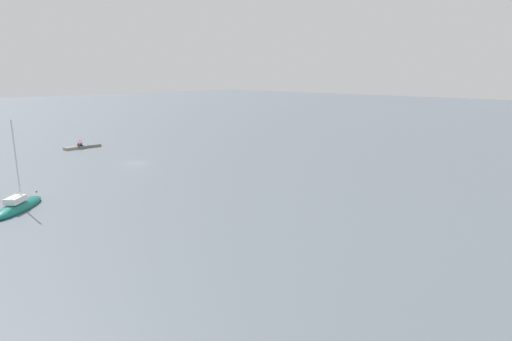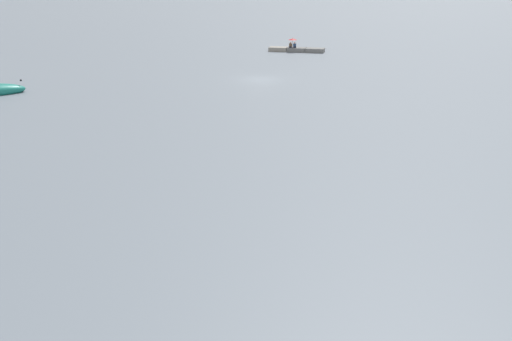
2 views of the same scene
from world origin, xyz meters
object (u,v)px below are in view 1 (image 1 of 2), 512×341
(person_seated_blue_left, at_px, (81,145))
(person_seated_brown_right, at_px, (79,145))
(sailboat_teal_mid, at_px, (18,207))
(umbrella_open_red, at_px, (79,141))

(person_seated_blue_left, relative_size, person_seated_brown_right, 1.00)
(person_seated_brown_right, relative_size, sailboat_teal_mid, 0.07)
(umbrella_open_red, distance_m, sailboat_teal_mid, 41.50)
(umbrella_open_red, bearing_deg, person_seated_blue_left, 157.19)
(person_seated_blue_left, xyz_separation_m, person_seated_brown_right, (0.56, -0.02, 0.00))
(umbrella_open_red, relative_size, sailboat_teal_mid, 0.12)
(person_seated_blue_left, bearing_deg, umbrella_open_red, -31.18)
(person_seated_blue_left, height_order, person_seated_brown_right, same)
(person_seated_brown_right, xyz_separation_m, sailboat_teal_mid, (21.81, 35.01, -0.41))
(person_seated_blue_left, relative_size, umbrella_open_red, 0.58)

